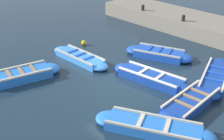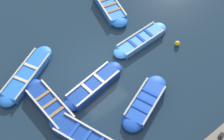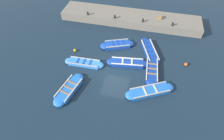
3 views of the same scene
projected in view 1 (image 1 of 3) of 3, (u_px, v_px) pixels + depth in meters
The scene contains 12 objects.
ground_plane at pixel (123, 81), 13.26m from camera, with size 120.00×120.00×0.00m, color #162838.
boat_tucked at pixel (153, 128), 10.10m from camera, with size 2.58×3.93×0.39m.
boat_stern_in at pixel (80, 58), 15.06m from camera, with size 0.95×3.61×0.36m.
boat_bow_out at pixel (215, 77), 13.22m from camera, with size 3.97×2.23×0.41m.
boat_outer_right at pixel (191, 102), 11.49m from camera, with size 3.66×1.13×0.40m.
boat_end_of_row at pixel (159, 54), 15.41m from camera, with size 2.12×3.49×0.41m.
boat_centre at pixel (151, 78), 13.13m from camera, with size 1.28×3.76×0.44m.
boat_near_quay at pixel (22, 75), 13.33m from camera, with size 3.54×1.69×0.44m.
quay_wall at pixel (216, 30), 17.76m from camera, with size 2.91×15.48×0.88m.
bollard_north at pixel (143, 8), 19.76m from camera, with size 0.20×0.20×0.35m, color black.
bollard_mid_north at pixel (183, 18), 17.79m from camera, with size 0.20×0.20×0.35m, color black.
buoy_orange_near at pixel (84, 43), 16.84m from camera, with size 0.27×0.27×0.27m, color #EAB214.
Camera 1 is at (8.39, 8.09, 6.35)m, focal length 50.00 mm.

